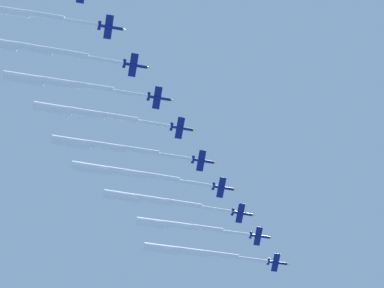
# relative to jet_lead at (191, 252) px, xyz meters

# --- Properties ---
(jet_lead) EXTENTS (56.00, 36.11, 4.45)m
(jet_lead) POSITION_rel_jet_lead_xyz_m (0.00, 0.00, 0.00)
(jet_lead) COLOR navy
(jet_port_inner) EXTENTS (51.33, 33.29, 4.51)m
(jet_port_inner) POSITION_rel_jet_lead_xyz_m (11.99, 6.76, 1.50)
(jet_port_inner) COLOR navy
(jet_starboard_inner) EXTENTS (55.72, 34.66, 4.52)m
(jet_starboard_inner) POSITION_rel_jet_lead_xyz_m (29.91, 10.82, -0.18)
(jet_starboard_inner) COLOR navy
(jet_port_mid) EXTENTS (58.74, 36.21, 4.55)m
(jet_port_mid) POSITION_rel_jet_lead_xyz_m (46.93, 14.73, -0.96)
(jet_port_mid) COLOR navy
(jet_starboard_mid) EXTENTS (56.66, 35.82, 4.54)m
(jet_starboard_mid) POSITION_rel_jet_lead_xyz_m (60.63, 19.89, -1.96)
(jet_starboard_mid) COLOR navy
(jet_port_outer) EXTENTS (54.67, 34.30, 4.54)m
(jet_port_outer) POSITION_rel_jet_lead_xyz_m (74.39, 25.81, 0.13)
(jet_port_outer) COLOR navy
(jet_starboard_outer) EXTENTS (54.99, 35.14, 4.54)m
(jet_starboard_outer) POSITION_rel_jet_lead_xyz_m (89.66, 30.16, -0.89)
(jet_starboard_outer) COLOR navy
(jet_trail_port) EXTENTS (54.79, 34.41, 4.54)m
(jet_trail_port) POSITION_rel_jet_lead_xyz_m (104.58, 35.58, -1.53)
(jet_trail_port) COLOR navy
(jet_trail_starboard) EXTENTS (52.18, 33.83, 4.50)m
(jet_trail_starboard) POSITION_rel_jet_lead_xyz_m (117.95, 40.86, 0.82)
(jet_trail_starboard) COLOR navy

